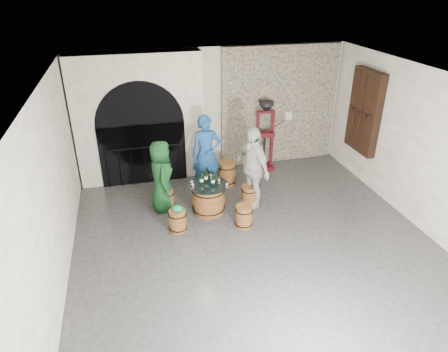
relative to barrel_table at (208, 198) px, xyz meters
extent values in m
plane|color=#2E2E30|center=(0.64, -1.71, -0.34)|extent=(8.00, 8.00, 0.00)
plane|color=white|center=(0.64, 2.29, 1.26)|extent=(8.00, 0.00, 8.00)
plane|color=white|center=(-2.86, -1.71, 1.26)|extent=(0.00, 8.00, 8.00)
plane|color=white|center=(4.14, -1.71, 1.26)|extent=(0.00, 8.00, 8.00)
plane|color=beige|center=(0.64, -1.71, 2.86)|extent=(8.00, 8.00, 0.00)
cube|color=tan|center=(2.44, 2.23, 1.26)|extent=(3.20, 0.12, 3.18)
cube|color=white|center=(-1.26, 2.04, 1.26)|extent=(3.10, 0.50, 3.18)
cube|color=black|center=(-1.26, 1.77, 0.44)|extent=(2.10, 0.03, 1.55)
cylinder|color=black|center=(-1.26, 1.77, 1.21)|extent=(2.10, 0.03, 2.10)
cylinder|color=black|center=(-1.26, 1.71, 0.64)|extent=(1.79, 0.04, 0.04)
cylinder|color=black|center=(-2.15, 1.71, 0.15)|extent=(0.02, 0.02, 0.98)
cylinder|color=black|center=(-1.85, 1.71, 0.15)|extent=(0.02, 0.02, 0.98)
cylinder|color=black|center=(-1.55, 1.71, 0.15)|extent=(0.02, 0.02, 0.98)
cylinder|color=black|center=(-1.26, 1.71, 0.15)|extent=(0.02, 0.02, 0.98)
cylinder|color=black|center=(-0.96, 1.71, 0.15)|extent=(0.02, 0.02, 0.98)
cylinder|color=black|center=(-0.66, 1.71, 0.15)|extent=(0.02, 0.02, 0.98)
cylinder|color=black|center=(-0.36, 1.71, 0.15)|extent=(0.02, 0.02, 0.98)
cube|color=black|center=(4.03, 0.69, 1.46)|extent=(0.20, 1.10, 2.00)
cube|color=black|center=(3.98, 0.69, 1.46)|extent=(0.06, 0.88, 1.76)
cube|color=black|center=(4.01, 0.69, 1.46)|extent=(0.22, 0.92, 0.06)
cube|color=black|center=(4.01, 0.40, 1.46)|extent=(0.22, 0.06, 1.80)
cube|color=black|center=(4.01, 0.69, 1.46)|extent=(0.22, 0.06, 1.80)
cube|color=black|center=(4.01, 0.98, 1.46)|extent=(0.22, 0.06, 1.80)
cylinder|color=brown|center=(0.00, 0.00, -0.02)|extent=(0.68, 0.68, 0.64)
cylinder|color=brown|center=(0.00, 0.00, -0.02)|extent=(0.73, 0.73, 0.14)
torus|color=black|center=(0.00, 0.00, -0.24)|extent=(0.73, 0.73, 0.02)
torus|color=black|center=(0.00, 0.00, 0.20)|extent=(0.73, 0.73, 0.02)
cylinder|color=brown|center=(0.00, 0.00, 0.31)|extent=(0.69, 0.69, 0.02)
cylinder|color=black|center=(0.00, 0.00, 0.34)|extent=(0.88, 0.88, 0.01)
cylinder|color=brown|center=(-0.90, 0.35, -0.10)|extent=(0.34, 0.34, 0.47)
cylinder|color=brown|center=(-0.90, 0.35, -0.10)|extent=(0.37, 0.37, 0.10)
torus|color=black|center=(-0.90, 0.35, -0.26)|extent=(0.38, 0.38, 0.02)
torus|color=black|center=(-0.90, 0.35, 0.06)|extent=(0.38, 0.38, 0.02)
cylinder|color=brown|center=(-0.90, 0.35, 0.14)|extent=(0.35, 0.35, 0.02)
cylinder|color=brown|center=(0.16, 0.95, -0.10)|extent=(0.34, 0.34, 0.47)
cylinder|color=brown|center=(0.16, 0.95, -0.10)|extent=(0.37, 0.37, 0.10)
torus|color=black|center=(0.16, 0.95, -0.26)|extent=(0.38, 0.38, 0.02)
torus|color=black|center=(0.16, 0.95, 0.06)|extent=(0.38, 0.38, 0.02)
cylinder|color=brown|center=(0.16, 0.95, 0.14)|extent=(0.35, 0.35, 0.02)
cylinder|color=brown|center=(0.96, 0.05, -0.10)|extent=(0.34, 0.34, 0.47)
cylinder|color=brown|center=(0.96, 0.05, -0.10)|extent=(0.37, 0.37, 0.10)
torus|color=black|center=(0.96, 0.05, -0.26)|extent=(0.38, 0.38, 0.02)
torus|color=black|center=(0.96, 0.05, 0.06)|extent=(0.38, 0.38, 0.02)
cylinder|color=brown|center=(0.96, 0.05, 0.14)|extent=(0.35, 0.35, 0.02)
cylinder|color=brown|center=(0.60, -0.76, -0.10)|extent=(0.34, 0.34, 0.47)
cylinder|color=brown|center=(0.60, -0.76, -0.10)|extent=(0.37, 0.37, 0.10)
torus|color=black|center=(0.60, -0.76, -0.26)|extent=(0.38, 0.38, 0.02)
torus|color=black|center=(0.60, -0.76, 0.06)|extent=(0.38, 0.38, 0.02)
cylinder|color=brown|center=(0.60, -0.76, 0.14)|extent=(0.35, 0.35, 0.02)
cylinder|color=brown|center=(-0.77, -0.58, -0.10)|extent=(0.34, 0.34, 0.47)
cylinder|color=brown|center=(-0.77, -0.58, -0.10)|extent=(0.37, 0.37, 0.10)
torus|color=black|center=(-0.77, -0.58, -0.26)|extent=(0.38, 0.38, 0.02)
torus|color=black|center=(-0.77, -0.58, 0.06)|extent=(0.38, 0.38, 0.02)
cylinder|color=brown|center=(-0.77, -0.58, 0.14)|extent=(0.35, 0.35, 0.02)
ellipsoid|color=#0C8B56|center=(-0.77, -0.58, 0.20)|extent=(0.20, 0.20, 0.11)
cylinder|color=#0C8B56|center=(-0.69, -0.61, 0.16)|extent=(0.13, 0.13, 0.01)
imported|color=#113F1B|center=(-0.96, 0.37, 0.48)|extent=(0.53, 0.80, 1.64)
imported|color=navy|center=(0.17, 1.00, 0.62)|extent=(0.72, 0.49, 1.91)
imported|color=beige|center=(1.01, 0.06, 0.61)|extent=(0.77, 1.19, 1.89)
cylinder|color=black|center=(-0.13, 0.05, 0.46)|extent=(0.07, 0.07, 0.22)
cylinder|color=white|center=(-0.13, 0.05, 0.45)|extent=(0.08, 0.08, 0.06)
cone|color=black|center=(-0.13, 0.05, 0.58)|extent=(0.07, 0.07, 0.05)
cylinder|color=black|center=(-0.13, 0.05, 0.64)|extent=(0.03, 0.03, 0.07)
cylinder|color=black|center=(0.09, -0.06, 0.46)|extent=(0.07, 0.07, 0.22)
cylinder|color=white|center=(0.09, -0.06, 0.45)|extent=(0.08, 0.08, 0.06)
cone|color=black|center=(0.09, -0.06, 0.58)|extent=(0.07, 0.07, 0.05)
cylinder|color=black|center=(0.09, -0.06, 0.64)|extent=(0.03, 0.03, 0.07)
cylinder|color=black|center=(-0.02, 0.15, 0.46)|extent=(0.07, 0.07, 0.22)
cylinder|color=white|center=(-0.02, 0.15, 0.45)|extent=(0.08, 0.08, 0.06)
cone|color=black|center=(-0.02, 0.15, 0.58)|extent=(0.07, 0.07, 0.05)
cylinder|color=black|center=(-0.02, 0.15, 0.64)|extent=(0.03, 0.03, 0.07)
cylinder|color=brown|center=(0.72, 1.17, -0.04)|extent=(0.42, 0.42, 0.59)
cylinder|color=brown|center=(0.72, 1.17, -0.04)|extent=(0.45, 0.45, 0.13)
torus|color=black|center=(0.72, 1.17, -0.25)|extent=(0.46, 0.46, 0.02)
torus|color=black|center=(0.72, 1.17, 0.16)|extent=(0.46, 0.46, 0.02)
cylinder|color=brown|center=(0.72, 1.17, 0.26)|extent=(0.43, 0.43, 0.02)
cube|color=#4D0C13|center=(1.93, 1.83, -0.29)|extent=(0.55, 0.46, 0.10)
cube|color=#4D0C13|center=(1.93, 1.83, 0.67)|extent=(0.49, 0.34, 0.12)
cube|color=#4D0C13|center=(1.93, 1.83, 1.26)|extent=(0.47, 0.16, 0.07)
cylinder|color=black|center=(1.93, 1.83, 0.25)|extent=(0.06, 0.06, 0.99)
cylinder|color=black|center=(1.93, 1.83, 1.49)|extent=(0.38, 0.38, 0.09)
cone|color=black|center=(1.93, 1.83, 1.37)|extent=(0.38, 0.38, 0.20)
cube|color=#4D0C13|center=(1.74, 1.85, 0.50)|extent=(0.08, 0.08, 1.58)
cube|color=#4D0C13|center=(2.13, 1.81, 0.50)|extent=(0.08, 0.08, 1.58)
cylinder|color=#4D0C13|center=(2.22, 1.76, 0.90)|extent=(0.42, 0.07, 0.31)
cube|color=silver|center=(2.69, 2.15, 1.01)|extent=(0.18, 0.10, 0.22)
camera|label=1|loc=(-1.53, -7.49, 4.42)|focal=32.00mm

